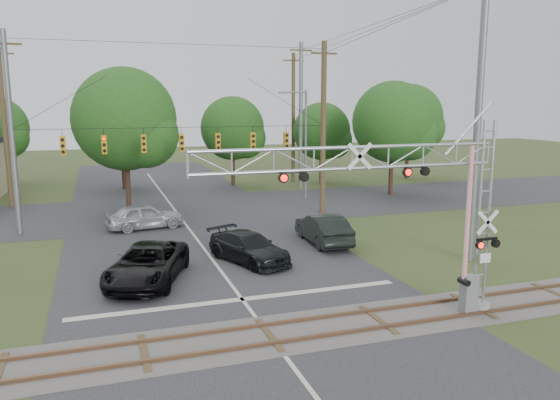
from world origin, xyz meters
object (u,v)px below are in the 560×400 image
object	(u,v)px
pickup_black	(147,264)
sedan_silver	(145,216)
crossing_gantry	(407,199)
traffic_signal_span	(195,134)
streetlight	(304,139)
car_dark	(249,248)

from	to	relation	value
pickup_black	sedan_silver	bearing A→B (deg)	106.31
crossing_gantry	sedan_silver	distance (m)	19.21
traffic_signal_span	pickup_black	xyz separation A→B (m)	(-4.13, -11.11, -4.82)
streetlight	pickup_black	bearing A→B (deg)	-128.92
crossing_gantry	pickup_black	world-z (taller)	crossing_gantry
crossing_gantry	pickup_black	size ratio (longest dim) A/B	1.93
car_dark	streetlight	xyz separation A→B (m)	(8.67, 15.28, 4.04)
car_dark	streetlight	world-z (taller)	streetlight
crossing_gantry	traffic_signal_span	xyz separation A→B (m)	(-3.86, 18.36, 1.27)
pickup_black	sedan_silver	world-z (taller)	pickup_black
traffic_signal_span	streetlight	xyz separation A→B (m)	(9.41, 5.66, -0.87)
traffic_signal_span	pickup_black	world-z (taller)	traffic_signal_span
car_dark	sedan_silver	bearing A→B (deg)	93.45
traffic_signal_span	sedan_silver	xyz separation A→B (m)	(-3.36, -0.91, -4.84)
car_dark	streetlight	size ratio (longest dim) A/B	0.57
traffic_signal_span	car_dark	size ratio (longest dim) A/B	3.98
car_dark	sedan_silver	world-z (taller)	sedan_silver
crossing_gantry	pickup_black	bearing A→B (deg)	137.79
crossing_gantry	sedan_silver	bearing A→B (deg)	112.49
streetlight	crossing_gantry	bearing A→B (deg)	-103.01
traffic_signal_span	pickup_black	size ratio (longest dim) A/B	3.39
traffic_signal_span	car_dark	world-z (taller)	traffic_signal_span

